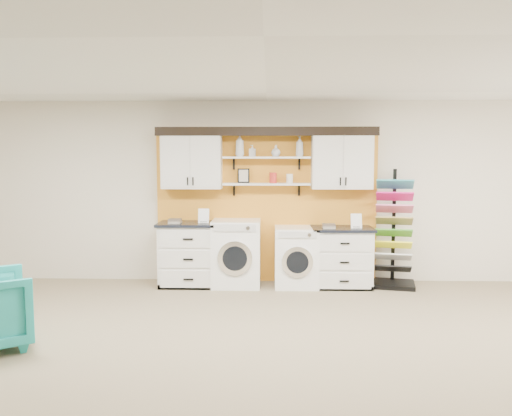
{
  "coord_description": "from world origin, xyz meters",
  "views": [
    {
      "loc": [
        0.04,
        -3.76,
        1.9
      ],
      "look_at": [
        -0.12,
        2.3,
        1.31
      ],
      "focal_mm": 35.0,
      "sensor_mm": 36.0,
      "label": 1
    }
  ],
  "objects_px": {
    "base_cabinet_left": "(192,254)",
    "sample_rack": "(393,250)",
    "base_cabinet_right": "(342,257)",
    "washer": "(236,253)",
    "dryer": "(296,257)"
  },
  "relations": [
    {
      "from": "base_cabinet_left",
      "to": "sample_rack",
      "type": "height_order",
      "value": "sample_rack"
    },
    {
      "from": "base_cabinet_left",
      "to": "base_cabinet_right",
      "type": "distance_m",
      "value": 2.26
    },
    {
      "from": "sample_rack",
      "to": "base_cabinet_right",
      "type": "bearing_deg",
      "value": -164.79
    },
    {
      "from": "base_cabinet_left",
      "to": "sample_rack",
      "type": "xyz_separation_m",
      "value": [
        3.04,
        0.04,
        0.07
      ]
    },
    {
      "from": "washer",
      "to": "dryer",
      "type": "bearing_deg",
      "value": 0.0
    },
    {
      "from": "base_cabinet_right",
      "to": "dryer",
      "type": "distance_m",
      "value": 0.68
    },
    {
      "from": "base_cabinet_left",
      "to": "sample_rack",
      "type": "relative_size",
      "value": 0.56
    },
    {
      "from": "base_cabinet_left",
      "to": "washer",
      "type": "relative_size",
      "value": 0.98
    },
    {
      "from": "base_cabinet_right",
      "to": "sample_rack",
      "type": "xyz_separation_m",
      "value": [
        0.78,
        0.04,
        0.1
      ]
    },
    {
      "from": "dryer",
      "to": "sample_rack",
      "type": "xyz_separation_m",
      "value": [
        1.46,
        0.04,
        0.1
      ]
    },
    {
      "from": "base_cabinet_right",
      "to": "dryer",
      "type": "relative_size",
      "value": 1.02
    },
    {
      "from": "base_cabinet_right",
      "to": "washer",
      "type": "distance_m",
      "value": 1.58
    },
    {
      "from": "base_cabinet_left",
      "to": "washer",
      "type": "height_order",
      "value": "washer"
    },
    {
      "from": "washer",
      "to": "sample_rack",
      "type": "relative_size",
      "value": 0.57
    },
    {
      "from": "sample_rack",
      "to": "dryer",
      "type": "bearing_deg",
      "value": -165.91
    }
  ]
}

